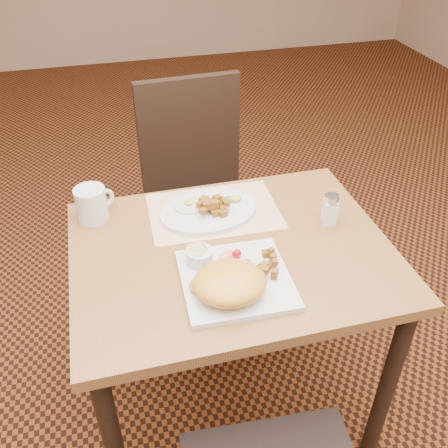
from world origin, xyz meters
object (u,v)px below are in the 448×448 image
plate_oval (209,211)px  salt_shaker (330,209)px  table (232,277)px  coffee_mug (92,204)px  chair_far (198,188)px  plate_square (236,280)px

plate_oval → salt_shaker: salt_shaker is taller
table → coffee_mug: coffee_mug is taller
plate_oval → chair_far: bearing=82.3°
chair_far → plate_square: (-0.07, -0.80, 0.22)m
chair_far → plate_square: 0.83m
table → chair_far: chair_far is taller
plate_square → coffee_mug: (-0.34, 0.39, 0.04)m
table → chair_far: size_ratio=0.93×
chair_far → coffee_mug: chair_far is taller
coffee_mug → salt_shaker: bearing=-16.8°
chair_far → salt_shaker: chair_far is taller
chair_far → plate_oval: bearing=79.3°
salt_shaker → coffee_mug: coffee_mug is taller
table → chair_far: bearing=86.6°
chair_far → plate_oval: size_ratio=3.19×
salt_shaker → plate_square: bearing=-152.3°
table → coffee_mug: bearing=146.0°
plate_square → plate_oval: bearing=89.6°
table → coffee_mug: 0.47m
salt_shaker → table: bearing=-172.2°
chair_far → salt_shaker: (0.27, -0.62, 0.26)m
plate_oval → plate_square: bearing=-90.4°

